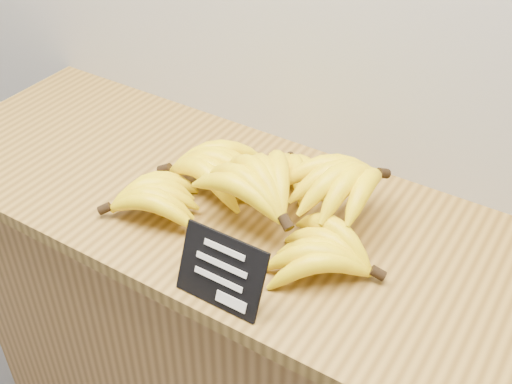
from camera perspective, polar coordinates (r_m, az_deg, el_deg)
The scene contains 4 objects.
counter at distance 1.59m, azimuth 1.00°, elevation -15.54°, with size 1.36×0.50×0.90m, color olive.
counter_top at distance 1.25m, azimuth 1.23°, elevation -2.63°, with size 1.58×0.54×0.03m, color olive.
chalkboard_sign at distance 1.04m, azimuth -3.13°, elevation -7.04°, with size 0.15×0.01×0.12m, color black.
banana_pile at distance 1.20m, azimuth 0.50°, elevation 0.06°, with size 0.56×0.39×0.13m.
Camera 1 is at (0.40, 1.93, 1.72)m, focal length 45.00 mm.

